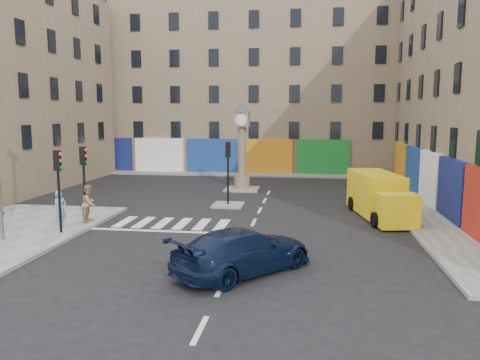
% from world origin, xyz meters
% --- Properties ---
extents(ground, '(120.00, 120.00, 0.00)m').
position_xyz_m(ground, '(0.00, 0.00, 0.00)').
color(ground, black).
rests_on(ground, ground).
extents(sidewalk_right, '(2.60, 30.00, 0.15)m').
position_xyz_m(sidewalk_right, '(8.70, 10.00, 0.07)').
color(sidewalk_right, gray).
rests_on(sidewalk_right, ground).
extents(sidewalk_far, '(32.00, 2.40, 0.15)m').
position_xyz_m(sidewalk_far, '(-4.00, 22.20, 0.07)').
color(sidewalk_far, gray).
rests_on(sidewalk_far, ground).
extents(island_near, '(1.80, 1.80, 0.12)m').
position_xyz_m(island_near, '(-2.00, 8.00, 0.06)').
color(island_near, gray).
rests_on(island_near, ground).
extents(island_far, '(2.40, 2.40, 0.12)m').
position_xyz_m(island_far, '(-2.00, 14.00, 0.06)').
color(island_far, gray).
rests_on(island_far, ground).
extents(building_far, '(32.00, 10.00, 17.00)m').
position_xyz_m(building_far, '(-4.00, 28.00, 8.50)').
color(building_far, '#7F6A55').
rests_on(building_far, ground).
extents(building_left, '(8.00, 20.00, 15.00)m').
position_xyz_m(building_left, '(-19.00, 12.00, 7.50)').
color(building_left, '#8A745A').
rests_on(building_left, ground).
extents(traffic_light_left_near, '(0.28, 0.22, 3.70)m').
position_xyz_m(traffic_light_left_near, '(-8.30, 0.20, 2.62)').
color(traffic_light_left_near, black).
rests_on(traffic_light_left_near, sidewalk_left).
extents(traffic_light_left_far, '(0.28, 0.22, 3.70)m').
position_xyz_m(traffic_light_left_far, '(-8.30, 2.60, 2.62)').
color(traffic_light_left_far, black).
rests_on(traffic_light_left_far, sidewalk_left).
extents(traffic_light_island, '(0.28, 0.22, 3.70)m').
position_xyz_m(traffic_light_island, '(-2.00, 8.00, 2.59)').
color(traffic_light_island, black).
rests_on(traffic_light_island, island_near).
extents(clock_pillar, '(1.20, 1.20, 6.10)m').
position_xyz_m(clock_pillar, '(-2.00, 14.00, 3.55)').
color(clock_pillar, '#8A745A').
rests_on(clock_pillar, island_far).
extents(navy_sedan, '(5.12, 5.45, 1.55)m').
position_xyz_m(navy_sedan, '(0.50, -3.52, 0.77)').
color(navy_sedan, black).
rests_on(navy_sedan, ground).
extents(yellow_van, '(2.98, 6.49, 2.28)m').
position_xyz_m(yellow_van, '(6.41, 6.28, 1.13)').
color(yellow_van, yellow).
rests_on(yellow_van, ground).
extents(pedestrian_blue, '(0.66, 0.76, 1.75)m').
position_xyz_m(pedestrian_blue, '(-8.79, 1.08, 1.03)').
color(pedestrian_blue, '#5C9ED3').
rests_on(pedestrian_blue, sidewalk_left).
extents(pedestrian_tan, '(0.74, 0.93, 1.84)m').
position_xyz_m(pedestrian_tan, '(-8.00, 2.41, 1.07)').
color(pedestrian_tan, '#94755B').
rests_on(pedestrian_tan, sidewalk_left).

